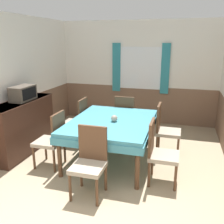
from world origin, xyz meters
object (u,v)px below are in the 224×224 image
Objects in this scene: chair_right_far at (165,128)px; sideboard at (23,126)px; chair_left_near at (52,138)px; chair_right_near at (159,151)px; chair_left_far at (77,120)px; chair_head_window at (126,116)px; dining_table at (112,126)px; tv at (23,93)px; vase at (114,118)px; chair_head_near at (90,160)px.

sideboard reaches higher than chair_right_far.
chair_left_near is 1.79m from chair_right_near.
chair_left_near is at bearing -180.00° from chair_left_far.
chair_left_near and chair_head_window have the same top height.
chair_right_near and chair_right_far have the same top height.
tv is (-1.72, -0.06, 0.49)m from dining_table.
dining_table is at bearing -90.00° from chair_head_window.
chair_head_window is at bearing -57.70° from chair_left_far.
tv reaches higher than chair_right_far.
vase is at bearing -45.20° from dining_table.
tv is (-2.61, 0.47, 0.63)m from chair_right_near.
chair_left_far is at bearing 34.89° from tv.
sideboard is at bearing -28.83° from chair_head_near.
chair_left_near is 1.84m from chair_head_window.
chair_left_far is 8.42× the size of vase.
vase is at bearing -0.24° from tv.
vase is (0.96, -0.59, 0.30)m from chair_left_far.
tv reaches higher than chair_head_window.
dining_table is at bearing -90.00° from chair_head_near.
sideboard is at bearing -178.08° from vase.
chair_left_near is at bearing -149.66° from dining_table.
dining_table is 1.87× the size of chair_right_near.
chair_right_far is 2.75m from tv.
chair_left_far is at bearing 37.02° from sideboard.
chair_right_far is 8.42× the size of vase.
dining_table is 1.79m from tv.
chair_right_far reaches higher than dining_table.
chair_right_near is at bearing -30.34° from dining_table.
vase is (1.78, -0.01, -0.34)m from tv.
vase is at bearing -54.80° from chair_right_far.
chair_right_far is 1.00× the size of chair_head_window.
chair_head_window is 1.88× the size of tv.
chair_head_window reaches higher than dining_table.
chair_left_far is 1.07m from sideboard.
tv is (-2.61, -0.58, 0.63)m from chair_right_far.
chair_right_far is 1.00× the size of chair_left_far.
sideboard reaches higher than chair_left_near.
chair_left_near reaches higher than dining_table.
sideboard is 3.08× the size of tv.
tv reaches higher than chair_left_far.
chair_left_near is 0.95m from sideboard.
chair_left_near is (-0.89, -0.52, -0.14)m from dining_table.
chair_left_far is at bearing 0.00° from chair_left_near.
chair_left_near is 1.10m from vase.
tv is at bearing 67.55° from sideboard.
chair_right_far and chair_head_window have the same top height.
dining_table is 1.10m from chair_head_near.
dining_table is 1.87× the size of chair_left_far.
sideboard reaches higher than chair_right_near.
chair_head_window is 8.42× the size of vase.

